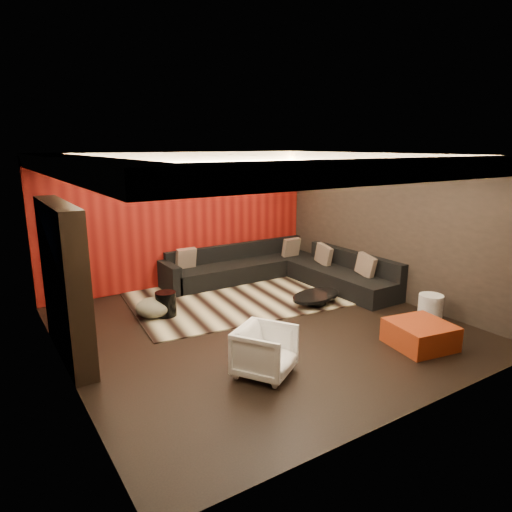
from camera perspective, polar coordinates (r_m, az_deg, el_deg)
floor at (r=7.65m, az=0.55°, el=-8.93°), size 6.00×6.00×0.02m
ceiling at (r=7.06m, az=0.60°, el=12.69°), size 6.00×6.00×0.02m
wall_back at (r=9.84m, az=-9.13°, el=4.57°), size 6.00×0.02×2.80m
wall_left at (r=6.16m, az=-23.56°, el=-1.92°), size 0.02×6.00×2.80m
wall_right at (r=9.20m, az=16.48°, el=3.54°), size 0.02×6.00×2.80m
red_feature_wall at (r=9.80m, az=-9.03°, el=4.54°), size 5.98×0.05×2.78m
soffit_back at (r=9.44m, az=-8.65°, el=12.08°), size 6.00×0.60×0.22m
soffit_front at (r=5.03m, az=18.02°, el=10.22°), size 6.00×0.60×0.22m
soffit_left at (r=6.02m, az=-21.80°, el=10.40°), size 0.60×4.80×0.22m
soffit_right at (r=8.84m, az=15.71°, el=11.63°), size 0.60×4.80×0.22m
cove_back at (r=9.13m, az=-7.73°, el=11.49°), size 4.80×0.08×0.04m
cove_front at (r=5.26m, az=15.06°, el=9.56°), size 4.80×0.08×0.04m
cove_left at (r=6.10m, az=-18.56°, el=9.84°), size 0.08×4.80×0.04m
cove_right at (r=8.59m, az=14.12°, el=11.08°), size 0.08×4.80×0.04m
tv_surround at (r=6.83m, az=-22.85°, el=-2.99°), size 0.30×2.00×2.20m
tv_screen at (r=6.77m, az=-21.80°, el=0.03°), size 0.04×1.30×0.80m
tv_shelf at (r=6.98m, az=-21.25°, el=-5.96°), size 0.04×1.60×0.04m
rug at (r=9.12m, az=-2.79°, el=-5.01°), size 4.29×3.40×0.02m
coffee_table at (r=8.69m, az=7.46°, el=-5.35°), size 1.31×1.31×0.18m
drum_stool at (r=8.16m, az=-11.20°, el=-5.89°), size 0.37×0.37×0.43m
striped_pouf at (r=8.18m, az=-12.73°, el=-6.30°), size 0.73×0.73×0.33m
white_side_table at (r=8.25m, az=20.94°, el=-6.22°), size 0.52×0.52×0.50m
orange_ottoman at (r=7.33m, az=19.83°, el=-9.22°), size 0.96×0.96×0.37m
armchair at (r=6.06m, az=1.14°, el=-11.81°), size 0.97×0.98×0.65m
sectional_sofa at (r=9.95m, az=3.01°, el=-1.88°), size 3.65×3.50×0.75m
throw_pillows at (r=9.80m, az=4.38°, el=0.01°), size 3.02×2.82×0.50m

